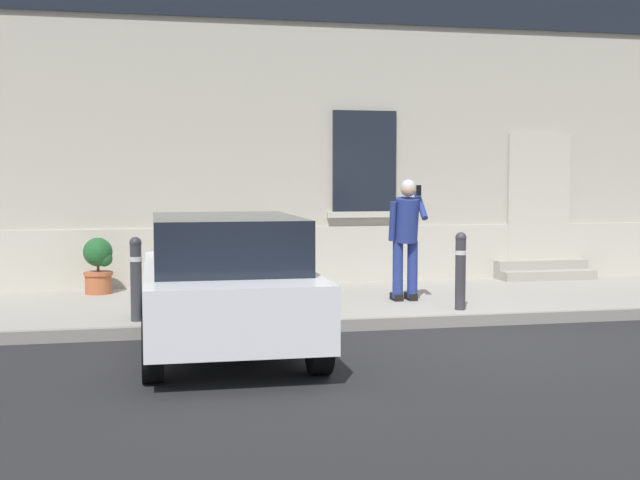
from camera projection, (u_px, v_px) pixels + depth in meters
name	position (u px, v px, depth m)	size (l,w,h in m)	color
ground_plane	(472.00, 341.00, 9.80)	(80.00, 80.00, 0.00)	#232326
sidewalk	(400.00, 301.00, 12.53)	(24.00, 3.60, 0.15)	#99968E
curb_edge	(444.00, 321.00, 10.71)	(24.00, 0.12, 0.15)	gray
building_facade	(359.00, 75.00, 14.68)	(24.00, 1.52, 7.50)	#B2AD9E
entrance_stoop	(543.00, 271.00, 14.66)	(1.69, 0.64, 0.32)	#9E998E
hatchback_car_white	(225.00, 279.00, 9.27)	(1.83, 4.08, 1.50)	white
bollard_near_person	(461.00, 268.00, 11.14)	(0.15, 0.15, 1.04)	#333338
bollard_far_left	(136.00, 276.00, 10.26)	(0.15, 0.15, 1.04)	#333338
person_on_phone	(406.00, 232.00, 11.89)	(0.51, 0.50, 1.75)	navy
planter_terracotta	(99.00, 264.00, 12.70)	(0.44, 0.44, 0.86)	#B25B38
planter_olive	(239.00, 260.00, 13.37)	(0.44, 0.44, 0.86)	#606B38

